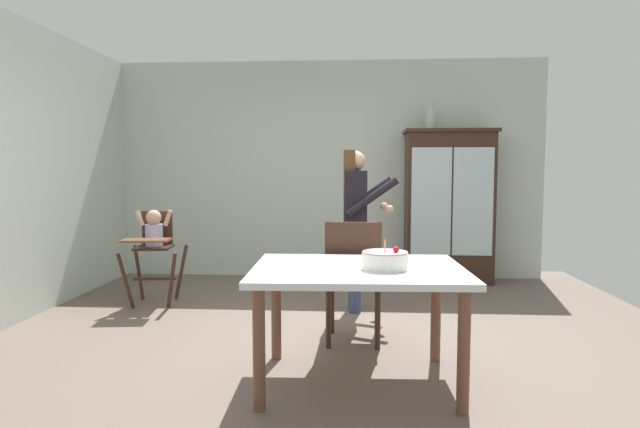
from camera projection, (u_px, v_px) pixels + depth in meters
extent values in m
plane|color=#66564C|center=(310.00, 342.00, 4.10)|extent=(6.24, 6.24, 0.00)
cube|color=beige|center=(327.00, 170.00, 6.61)|extent=(5.32, 0.06, 2.70)
cube|color=#382116|center=(449.00, 208.00, 6.29)|extent=(1.02, 0.42, 1.79)
cube|color=#382116|center=(450.00, 131.00, 6.22)|extent=(1.08, 0.48, 0.04)
cube|color=silver|center=(431.00, 202.00, 6.09)|extent=(0.46, 0.01, 1.25)
cube|color=silver|center=(473.00, 202.00, 6.06)|extent=(0.46, 0.01, 1.25)
cube|color=#382116|center=(449.00, 201.00, 6.29)|extent=(0.94, 0.36, 0.02)
cylinder|color=#B2B7B2|center=(430.00, 120.00, 6.22)|extent=(0.13, 0.13, 0.22)
cylinder|color=#B2B7B2|center=(430.00, 109.00, 6.21)|extent=(0.07, 0.07, 0.05)
cylinder|color=#382116|center=(126.00, 281.00, 5.06)|extent=(0.13, 0.15, 0.56)
cylinder|color=#382116|center=(172.00, 280.00, 5.08)|extent=(0.15, 0.13, 0.56)
cylinder|color=#382116|center=(139.00, 272.00, 5.50)|extent=(0.15, 0.13, 0.56)
cylinder|color=#382116|center=(181.00, 272.00, 5.52)|extent=(0.13, 0.15, 0.56)
cube|color=#382116|center=(155.00, 279.00, 5.29)|extent=(0.42, 0.09, 0.02)
cube|color=#382116|center=(154.00, 247.00, 5.27)|extent=(0.38, 0.38, 0.02)
cube|color=#382116|center=(157.00, 228.00, 5.40)|extent=(0.31, 0.07, 0.34)
cube|color=brown|center=(146.00, 240.00, 4.99)|extent=(0.47, 0.29, 0.02)
cylinder|color=#B2ADD1|center=(154.00, 235.00, 5.28)|extent=(0.17, 0.17, 0.22)
sphere|color=tan|center=(154.00, 217.00, 5.26)|extent=(0.15, 0.15, 0.15)
cylinder|color=tan|center=(139.00, 218.00, 5.25)|extent=(0.10, 0.06, 0.17)
cylinder|color=tan|center=(168.00, 218.00, 5.27)|extent=(0.10, 0.06, 0.17)
cylinder|color=#33425B|center=(355.00, 270.00, 4.94)|extent=(0.11, 0.11, 0.82)
cylinder|color=#33425B|center=(354.00, 266.00, 5.11)|extent=(0.11, 0.11, 0.82)
cube|color=black|center=(355.00, 198.00, 4.97)|extent=(0.22, 0.37, 0.52)
cube|color=white|center=(366.00, 198.00, 4.97)|extent=(0.01, 0.06, 0.49)
sphere|color=tan|center=(355.00, 161.00, 4.94)|extent=(0.19, 0.19, 0.19)
cube|color=brown|center=(349.00, 174.00, 4.95)|extent=(0.11, 0.21, 0.44)
cylinder|color=black|center=(372.00, 197.00, 4.76)|extent=(0.49, 0.10, 0.37)
sphere|color=tan|center=(389.00, 209.00, 4.77)|extent=(0.08, 0.08, 0.08)
cylinder|color=black|center=(368.00, 195.00, 5.17)|extent=(0.49, 0.10, 0.37)
sphere|color=tan|center=(384.00, 206.00, 5.17)|extent=(0.08, 0.08, 0.08)
cube|color=silver|center=(358.00, 270.00, 3.26)|extent=(1.34, 1.04, 0.04)
cylinder|color=brown|center=(259.00, 349.00, 2.91)|extent=(0.07, 0.07, 0.70)
cylinder|color=brown|center=(464.00, 352.00, 2.87)|extent=(0.07, 0.07, 0.70)
cylinder|color=brown|center=(276.00, 310.00, 3.72)|extent=(0.07, 0.07, 0.70)
cylinder|color=brown|center=(436.00, 312.00, 3.68)|extent=(0.07, 0.07, 0.70)
cylinder|color=white|center=(385.00, 261.00, 3.19)|extent=(0.28, 0.28, 0.10)
cylinder|color=pink|center=(385.00, 252.00, 3.18)|extent=(0.27, 0.27, 0.01)
cylinder|color=#F2E5CC|center=(385.00, 247.00, 3.18)|extent=(0.01, 0.01, 0.06)
cone|color=yellow|center=(385.00, 240.00, 3.18)|extent=(0.02, 0.02, 0.02)
sphere|color=red|center=(396.00, 249.00, 3.14)|extent=(0.04, 0.04, 0.04)
cylinder|color=#382116|center=(377.00, 307.00, 4.28)|extent=(0.04, 0.04, 0.45)
cylinder|color=#382116|center=(332.00, 306.00, 4.32)|extent=(0.04, 0.04, 0.45)
cylinder|color=#382116|center=(378.00, 320.00, 3.92)|extent=(0.04, 0.04, 0.45)
cylinder|color=#382116|center=(328.00, 319.00, 3.95)|extent=(0.04, 0.04, 0.45)
cube|color=brown|center=(354.00, 283.00, 4.10)|extent=(0.45, 0.45, 0.03)
cube|color=#382116|center=(353.00, 254.00, 3.88)|extent=(0.42, 0.05, 0.48)
cylinder|color=#382116|center=(379.00, 255.00, 3.86)|extent=(0.03, 0.03, 0.48)
cylinder|color=#382116|center=(328.00, 254.00, 3.90)|extent=(0.03, 0.03, 0.48)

